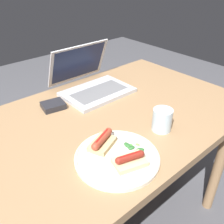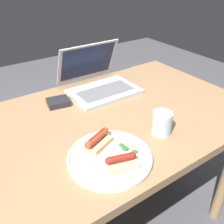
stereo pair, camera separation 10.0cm
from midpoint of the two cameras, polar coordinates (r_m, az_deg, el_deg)
The scene contains 8 objects.
desk at distance 1.11m, azimuth -0.49°, elevation -5.91°, with size 1.41×0.80×0.76m.
laptop at distance 1.29m, azimuth -0.73°, elevation 6.69°, with size 0.34×0.32×0.22m.
plate at distance 0.86m, azimuth 2.86°, elevation -10.42°, with size 0.29×0.29×0.02m.
sausage_toast_left at distance 0.82m, azimuth 5.58°, elevation -11.29°, with size 0.12×0.10×0.04m.
sausage_toast_middle at distance 0.89m, azimuth -0.21°, elevation -6.68°, with size 0.12×0.10×0.05m.
salad_pile at distance 0.88m, azimuth 6.79°, elevation -8.47°, with size 0.05×0.08×0.01m.
drinking_glass at distance 0.99m, azimuth 14.17°, elevation -2.56°, with size 0.08×0.08×0.09m.
external_drive at distance 1.18m, azimuth -9.84°, elevation 2.17°, with size 0.11×0.10×0.03m.
Camera 2 is at (-0.45, -0.76, 1.35)m, focal length 40.00 mm.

